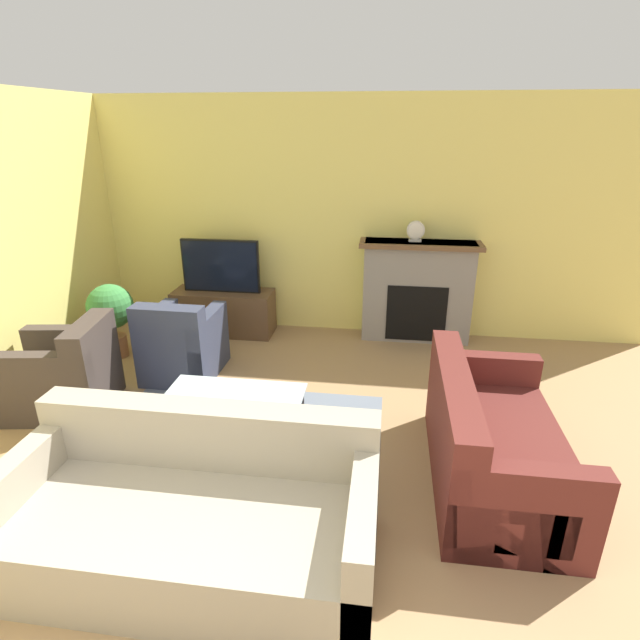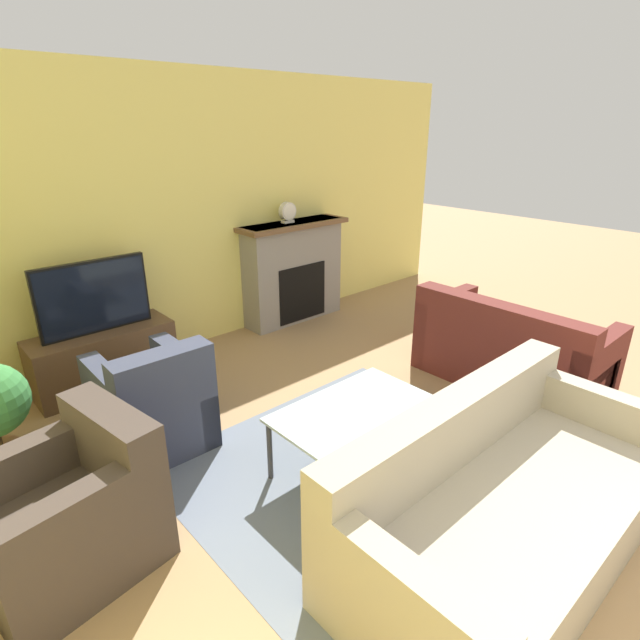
{
  "view_description": "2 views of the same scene",
  "coord_description": "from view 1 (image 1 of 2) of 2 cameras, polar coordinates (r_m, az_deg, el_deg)",
  "views": [
    {
      "loc": [
        0.94,
        -0.69,
        2.38
      ],
      "look_at": [
        0.39,
        3.31,
        0.79
      ],
      "focal_mm": 28.0,
      "sensor_mm": 36.0,
      "label": 1
    },
    {
      "loc": [
        -2.23,
        0.51,
        2.2
      ],
      "look_at": [
        0.06,
        3.05,
        0.85
      ],
      "focal_mm": 28.0,
      "sensor_mm": 36.0,
      "label": 2
    }
  ],
  "objects": [
    {
      "name": "area_rug",
      "position": [
        4.11,
        -9.66,
        -14.28
      ],
      "size": [
        2.26,
        1.91,
        0.0
      ],
      "color": "slate",
      "rests_on": "ground_plane"
    },
    {
      "name": "armchair_accent",
      "position": [
        5.18,
        -15.43,
        -2.98
      ],
      "size": [
        0.69,
        0.79,
        0.82
      ],
      "rotation": [
        0.0,
        0.0,
        3.13
      ],
      "color": "#33384C",
      "rests_on": "ground_plane"
    },
    {
      "name": "tv_stand",
      "position": [
        6.14,
        -10.89,
        0.92
      ],
      "size": [
        1.18,
        0.44,
        0.52
      ],
      "color": "brown",
      "rests_on": "ground_plane"
    },
    {
      "name": "fireplace",
      "position": [
        5.86,
        11.04,
        3.47
      ],
      "size": [
        1.35,
        0.39,
        1.16
      ],
      "color": "gray",
      "rests_on": "ground_plane"
    },
    {
      "name": "coffee_table",
      "position": [
        3.85,
        -10.24,
        -9.63
      ],
      "size": [
        1.06,
        0.71,
        0.46
      ],
      "color": "#333338",
      "rests_on": "ground_plane"
    },
    {
      "name": "armchair_by_window",
      "position": [
        4.96,
        -27.12,
        -5.82
      ],
      "size": [
        0.92,
        0.83,
        0.82
      ],
      "rotation": [
        0.0,
        0.0,
        -1.42
      ],
      "color": "#3D332D",
      "rests_on": "ground_plane"
    },
    {
      "name": "potted_plant",
      "position": [
        5.76,
        -22.79,
        0.98
      ],
      "size": [
        0.48,
        0.48,
        0.81
      ],
      "color": "#AD704C",
      "rests_on": "ground_plane"
    },
    {
      "name": "couch_loveseat",
      "position": [
        3.78,
        18.86,
        -13.38
      ],
      "size": [
        0.85,
        1.57,
        0.82
      ],
      "rotation": [
        0.0,
        0.0,
        1.57
      ],
      "color": "#5B231E",
      "rests_on": "ground_plane"
    },
    {
      "name": "couch_sectional",
      "position": [
        3.15,
        -14.29,
        -20.99
      ],
      "size": [
        2.08,
        0.97,
        0.82
      ],
      "color": "#9E937F",
      "rests_on": "ground_plane"
    },
    {
      "name": "mantel_clock",
      "position": [
        5.69,
        10.87,
        9.97
      ],
      "size": [
        0.2,
        0.07,
        0.23
      ],
      "color": "beige",
      "rests_on": "fireplace"
    },
    {
      "name": "tv",
      "position": [
        5.96,
        -11.28,
        6.07
      ],
      "size": [
        0.92,
        0.06,
        0.62
      ],
      "color": "black",
      "rests_on": "tv_stand"
    },
    {
      "name": "wall_back",
      "position": [
        5.93,
        -1.4,
        11.49
      ],
      "size": [
        7.87,
        0.06,
        2.7
      ],
      "color": "#EADB72",
      "rests_on": "ground_plane"
    }
  ]
}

